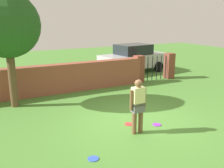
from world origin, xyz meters
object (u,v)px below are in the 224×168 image
person (138,104)px  frisbee_red (129,124)px  tree (7,26)px  frisbee_blue (93,159)px  car (133,58)px  frisbee_purple (157,125)px

person → frisbee_red: bearing=81.3°
tree → frisbee_blue: size_ratio=15.63×
tree → car: tree is taller
tree → person: size_ratio=2.61×
frisbee_red → frisbee_blue: same height
car → frisbee_red: size_ratio=16.25×
car → frisbee_purple: 8.07m
car → frisbee_blue: (-6.11, -8.13, -0.85)m
car → frisbee_red: car is taller
tree → frisbee_red: bearing=-48.9°
car → frisbee_blue: bearing=45.5°
tree → frisbee_purple: (3.79, -3.90, -3.01)m
person → frisbee_red: (0.09, 0.63, -0.89)m
frisbee_blue → car: bearing=53.1°
tree → frisbee_red: tree is taller
person → frisbee_blue: 2.07m
car → frisbee_red: bearing=50.0°
frisbee_blue → tree: bearing=104.1°
tree → frisbee_purple: size_ratio=15.63×
tree → person: bearing=-54.4°
frisbee_red → person: bearing=-97.9°
frisbee_blue → person: bearing=23.1°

